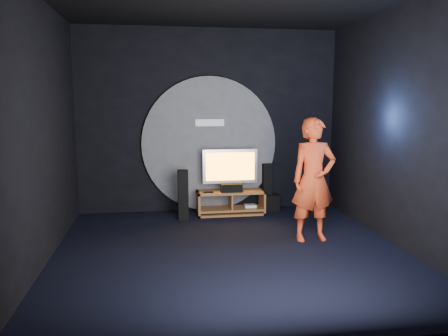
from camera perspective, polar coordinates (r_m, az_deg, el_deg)
The scene contains 14 objects.
floor at distance 6.38m, azimuth 0.86°, elevation -10.84°, with size 5.00×5.00×0.00m, color black.
back_wall at distance 8.49m, azimuth -1.96°, elevation 6.17°, with size 5.00×0.04×3.50m, color black.
front_wall at distance 3.59m, azimuth 7.65°, elevation 2.33°, with size 5.00×0.04×3.50m, color black.
left_wall at distance 6.12m, azimuth -22.94°, elevation 4.40°, with size 0.04×5.00×3.50m, color black.
right_wall at distance 6.89m, azimuth 21.92°, elevation 4.90°, with size 0.04×5.00×3.50m, color black.
wall_disc_panel at distance 8.47m, azimuth -1.90°, elevation 3.12°, with size 2.60×0.11×2.60m.
media_console at distance 8.32m, azimuth 0.92°, elevation -4.72°, with size 1.27×0.45×0.45m.
tv at distance 8.25m, azimuth 0.80°, elevation 0.01°, with size 1.04×0.22×0.78m.
center_speaker at distance 8.17m, azimuth 0.97°, elevation -2.61°, with size 0.40×0.15×0.15m, color black.
remote at distance 8.08m, azimuth -2.01°, elevation -3.20°, with size 0.18×0.05×0.02m, color black.
tower_speaker_left at distance 7.91m, azimuth -5.37°, elevation -3.54°, with size 0.18×0.20×0.91m, color black.
tower_speaker_right at distance 8.71m, azimuth 5.61°, elevation -2.39°, with size 0.18×0.20×0.91m, color black.
subwoofer at distance 8.69m, azimuth 6.21°, elevation -4.47°, with size 0.28×0.28×0.31m, color black.
player at distance 6.80m, azimuth 11.62°, elevation -1.51°, with size 0.69×0.45×1.90m, color red.
Camera 1 is at (-1.01, -5.92, 2.16)m, focal length 35.00 mm.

